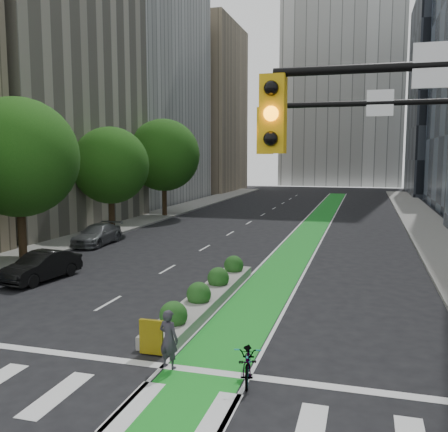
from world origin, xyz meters
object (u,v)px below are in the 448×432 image
Objects in this scene: bicycle at (248,360)px; parked_car_left_far at (97,235)px; median_planter at (208,294)px; parked_car_left_mid at (41,266)px; cyclist at (169,339)px.

parked_car_left_far reaches higher than bicycle.
bicycle is at bearing -51.91° from parked_car_left_far.
median_planter is at bearing 105.22° from bicycle.
parked_car_left_far is at bearing 112.56° from parked_car_left_mid.
parked_car_left_mid reaches higher than median_planter.
cyclist is at bearing -56.66° from parked_car_left_far.
cyclist is (0.80, -5.89, 0.44)m from median_planter.
cyclist reaches higher than parked_car_left_far.
cyclist is (-2.20, 0.06, 0.31)m from bicycle.
parked_car_left_far is (-11.50, 16.12, -0.16)m from cyclist.
cyclist is 0.36× the size of parked_car_left_far.
cyclist is 0.40× the size of parked_car_left_mid.
cyclist is at bearing -82.26° from median_planter.
bicycle is 1.18× the size of cyclist.
bicycle is (3.00, -5.95, 0.13)m from median_planter.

